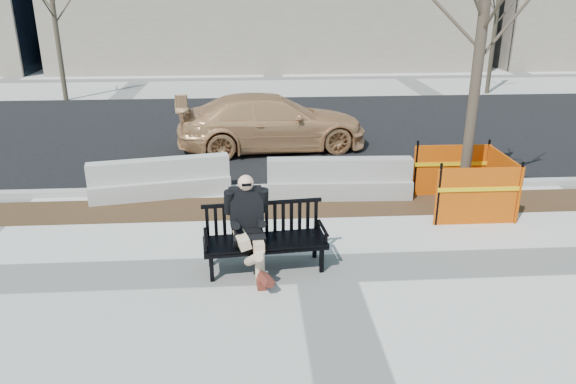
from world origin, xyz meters
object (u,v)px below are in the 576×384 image
seated_man (249,268)px  bench (265,268)px  tree_fence (461,208)px  jersey_barrier_left (162,196)px  sedan (272,148)px  jersey_barrier_right (339,197)px

seated_man → bench: bearing=-11.5°
tree_fence → jersey_barrier_left: bearing=169.9°
bench → tree_fence: tree_fence is taller
seated_man → jersey_barrier_left: size_ratio=0.53×
tree_fence → sedan: size_ratio=1.19×
bench → jersey_barrier_left: 3.95m
bench → seated_man: seated_man is taller
tree_fence → jersey_barrier_left: 6.21m
tree_fence → jersey_barrier_left: tree_fence is taller
bench → tree_fence: (4.00, 2.24, 0.00)m
tree_fence → jersey_barrier_right: tree_fence is taller
tree_fence → bench: bearing=-150.7°
sedan → tree_fence: bearing=-148.6°
sedan → jersey_barrier_right: sedan is taller
seated_man → jersey_barrier_left: 3.79m
seated_man → sedan: size_ratio=0.31×
bench → seated_man: 0.27m
bench → jersey_barrier_left: bench is taller
seated_man → tree_fence: tree_fence is taller
bench → jersey_barrier_right: size_ratio=0.65×
jersey_barrier_right → sedan: bearing=110.6°
bench → sedan: size_ratio=0.39×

